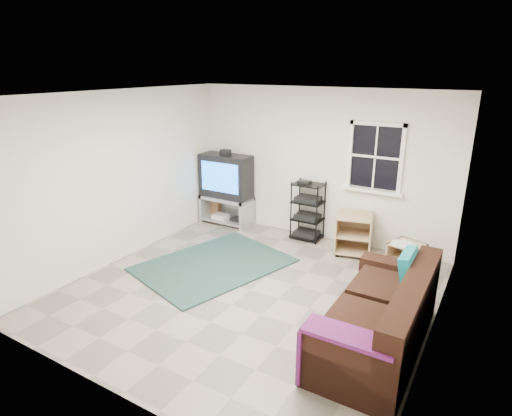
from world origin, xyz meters
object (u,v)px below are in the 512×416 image
Objects in this scene: av_rack at (308,214)px; side_table_left at (354,232)px; sofa at (381,320)px; side_table_right at (407,256)px; tv_unit at (226,184)px.

side_table_left is (0.89, -0.13, -0.10)m from av_rack.
sofa is (1.95, -2.42, -0.12)m from av_rack.
side_table_left reaches higher than side_table_right.
side_table_right is at bearing -6.99° from tv_unit.
av_rack is 0.91m from side_table_left.
side_table_right is at bearing -15.00° from av_rack.
tv_unit is 1.70m from av_rack.
side_table_right is 1.94m from sofa.
side_table_left is 0.32× the size of sofa.
tv_unit is at bearing 178.31° from side_table_left.
tv_unit reaches higher than sofa.
av_rack is 1.56× the size of side_table_left.
av_rack is (1.67, 0.06, -0.34)m from tv_unit.
av_rack is at bearing 128.79° from sofa.
tv_unit reaches higher than av_rack.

